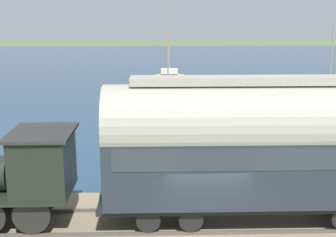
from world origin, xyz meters
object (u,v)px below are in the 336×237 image
object	(u,v)px
sailboat_yellow	(169,81)
sailboat_red	(168,96)
steam_locomotive	(9,171)
rowboat_near_shore	(187,137)
passenger_coach	(264,143)
sailboat_gray	(329,92)
rowboat_off_pier	(169,160)

from	to	relation	value
sailboat_yellow	sailboat_red	size ratio (longest dim) A/B	1.43
steam_locomotive	rowboat_near_shore	size ratio (longest dim) A/B	1.94
steam_locomotive	rowboat_near_shore	xyz separation A→B (m)	(11.15, -6.49, -1.97)
steam_locomotive	passenger_coach	xyz separation A→B (m)	(0.00, -8.16, 0.85)
sailboat_gray	rowboat_near_shore	xyz separation A→B (m)	(-11.98, 12.47, -0.41)
passenger_coach	sailboat_yellow	distance (m)	29.04
passenger_coach	sailboat_yellow	size ratio (longest dim) A/B	1.28
steam_locomotive	sailboat_gray	world-z (taller)	sailboat_gray
steam_locomotive	sailboat_yellow	xyz separation A→B (m)	(28.88, -6.04, -1.41)
sailboat_gray	rowboat_near_shore	world-z (taller)	sailboat_gray
passenger_coach	rowboat_off_pier	size ratio (longest dim) A/B	3.99
passenger_coach	rowboat_off_pier	distance (m)	7.98
steam_locomotive	sailboat_yellow	bearing A→B (deg)	-11.81
sailboat_yellow	sailboat_gray	distance (m)	14.14
sailboat_gray	sailboat_red	size ratio (longest dim) A/B	1.10
passenger_coach	sailboat_gray	size ratio (longest dim) A/B	1.66
steam_locomotive	sailboat_gray	distance (m)	29.95
steam_locomotive	sailboat_yellow	size ratio (longest dim) A/B	0.66
sailboat_gray	rowboat_off_pier	size ratio (longest dim) A/B	2.40
passenger_coach	rowboat_near_shore	world-z (taller)	passenger_coach
steam_locomotive	sailboat_gray	size ratio (longest dim) A/B	0.86
passenger_coach	rowboat_off_pier	bearing A→B (deg)	22.21
sailboat_yellow	sailboat_gray	bearing A→B (deg)	-115.18
sailboat_yellow	rowboat_off_pier	distance (m)	21.98
sailboat_yellow	rowboat_near_shore	distance (m)	17.74
sailboat_red	rowboat_off_pier	world-z (taller)	sailboat_red
passenger_coach	sailboat_red	world-z (taller)	sailboat_red
rowboat_near_shore	sailboat_gray	bearing A→B (deg)	-54.53
sailboat_gray	sailboat_red	bearing A→B (deg)	58.89
sailboat_gray	rowboat_off_pier	world-z (taller)	sailboat_gray
sailboat_red	rowboat_near_shore	bearing A→B (deg)	-143.94
sailboat_gray	rowboat_off_pier	bearing A→B (deg)	105.85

